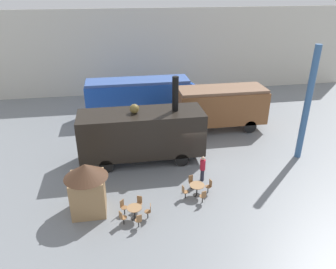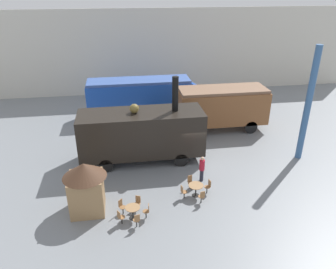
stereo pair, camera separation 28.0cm
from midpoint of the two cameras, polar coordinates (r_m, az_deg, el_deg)
ground_plane at (r=23.66m, az=4.73°, el=-4.20°), size 80.00×80.00×0.00m
backdrop_wall at (r=36.81m, az=-1.07°, el=14.23°), size 44.00×0.15×9.00m
streamlined_locomotive at (r=30.34m, az=-3.89°, el=6.94°), size 11.37×2.66×3.52m
passenger_coach_wooden at (r=27.85m, az=8.93°, el=5.10°), size 7.32×2.86×3.59m
steam_locomotive at (r=22.57m, az=-4.93°, el=0.34°), size 8.47×2.84×5.96m
cafe_table_near at (r=17.96m, az=-6.32°, el=-12.96°), size 0.80×0.80×0.73m
cafe_table_mid at (r=19.59m, az=4.66°, el=-9.11°), size 0.89×0.89×0.73m
cafe_chair_0 at (r=17.41m, az=-5.59°, el=-14.58°), size 0.36×0.38×0.87m
cafe_chair_1 at (r=17.96m, az=-3.79°, el=-13.04°), size 0.37×0.36×0.87m
cafe_chair_2 at (r=18.56m, az=-5.48°, el=-11.67°), size 0.38×0.40×0.87m
cafe_chair_3 at (r=18.39m, az=-8.25°, el=-12.24°), size 0.40×0.40×0.87m
cafe_chair_4 at (r=17.68m, az=-8.44°, el=-14.03°), size 0.40×0.39×0.87m
cafe_chair_5 at (r=19.04m, az=5.72°, el=-10.59°), size 0.36×0.38×0.87m
cafe_chair_6 at (r=19.95m, az=6.80°, el=-8.78°), size 0.38×0.36×0.87m
cafe_chair_7 at (r=20.24m, az=3.66°, el=-8.08°), size 0.36×0.38×0.87m
cafe_chair_8 at (r=19.34m, az=2.44°, el=-9.81°), size 0.38×0.36×0.87m
visitor_person at (r=20.79m, az=5.66°, el=-5.76°), size 0.34×0.34×1.72m
ticket_kiosk at (r=18.29m, az=-14.33°, el=-8.61°), size 2.34×2.34×3.00m
support_pillar at (r=24.06m, az=22.79°, el=4.84°), size 0.44×0.44×8.00m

